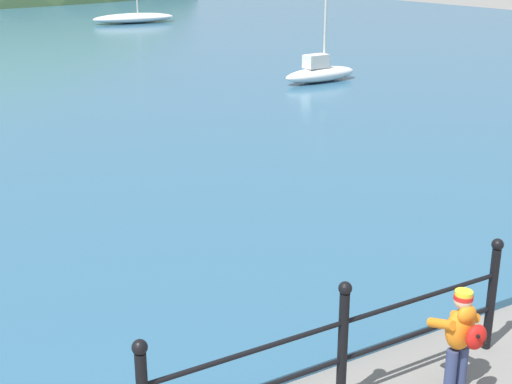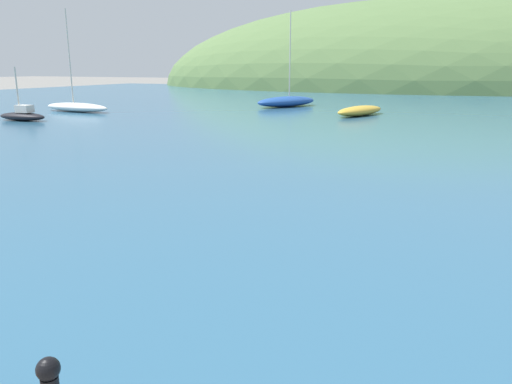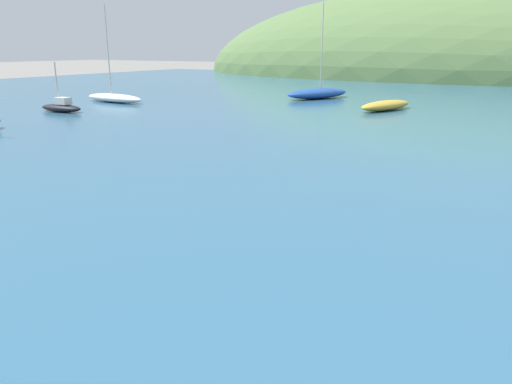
{
  "view_description": "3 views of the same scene",
  "coord_description": "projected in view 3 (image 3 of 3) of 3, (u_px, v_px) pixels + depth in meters",
  "views": [
    {
      "loc": [
        0.85,
        -2.82,
        3.88
      ],
      "look_at": [
        5.11,
        4.38,
        1.03
      ],
      "focal_mm": 50.0,
      "sensor_mm": 36.0,
      "label": 1
    },
    {
      "loc": [
        7.98,
        -0.09,
        2.61
      ],
      "look_at": [
        5.35,
        5.92,
        0.95
      ],
      "focal_mm": 35.0,
      "sensor_mm": 36.0,
      "label": 2
    },
    {
      "loc": [
        9.67,
        0.06,
        3.25
      ],
      "look_at": [
        6.23,
        6.02,
        1.26
      ],
      "focal_mm": 35.0,
      "sensor_mm": 36.0,
      "label": 3
    }
  ],
  "objects": [
    {
      "name": "water",
      "position": [
        374.0,
        99.0,
        32.09
      ],
      "size": [
        80.0,
        60.0,
        0.1
      ],
      "primitive_type": "cube",
      "color": "#2D5B7A",
      "rests_on": "ground"
    },
    {
      "name": "boat_white_sailboat",
      "position": [
        61.0,
        107.0,
        25.29
      ],
      "size": [
        2.64,
        0.99,
        2.47
      ],
      "color": "black",
      "rests_on": "water"
    },
    {
      "name": "boat_mid_harbor",
      "position": [
        318.0,
        93.0,
        31.89
      ],
      "size": [
        3.51,
        4.98,
        5.84
      ],
      "color": "#1E4793",
      "rests_on": "water"
    },
    {
      "name": "boat_blue_hull",
      "position": [
        386.0,
        105.0,
        25.95
      ],
      "size": [
        2.28,
        4.1,
        0.5
      ],
      "color": "gold",
      "rests_on": "water"
    },
    {
      "name": "boat_nearest_quay",
      "position": [
        114.0,
        98.0,
        29.75
      ],
      "size": [
        4.67,
        1.55,
        5.54
      ],
      "color": "silver",
      "rests_on": "water"
    },
    {
      "name": "far_hillside",
      "position": [
        458.0,
        76.0,
        59.67
      ],
      "size": [
        66.42,
        36.53,
        20.7
      ],
      "color": "#567542",
      "rests_on": "ground"
    }
  ]
}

